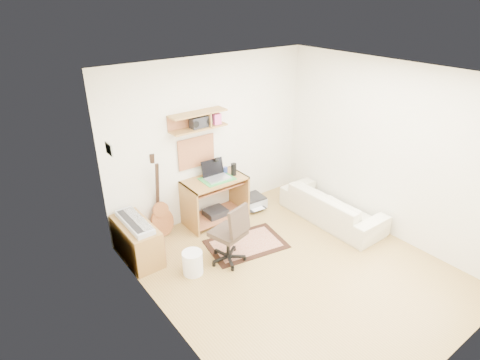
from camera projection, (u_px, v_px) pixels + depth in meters
floor at (295, 270)px, 5.42m from camera, size 3.60×4.00×0.01m
ceiling at (310, 77)px, 4.28m from camera, size 3.60×4.00×0.01m
back_wall at (211, 140)px, 6.29m from camera, size 3.60×0.01×2.60m
left_wall at (170, 234)px, 3.87m from camera, size 0.01×4.00×2.60m
right_wall at (389, 151)px, 5.83m from camera, size 0.01×4.00×2.60m
wall_shelf at (198, 121)px, 5.86m from camera, size 0.90×0.25×0.26m
cork_board at (196, 152)px, 6.17m from camera, size 0.64×0.03×0.49m
wall_photo at (109, 149)px, 4.78m from camera, size 0.02×0.20×0.15m
desk at (215, 200)px, 6.42m from camera, size 1.00×0.55×0.75m
laptop at (217, 171)px, 6.19m from camera, size 0.39×0.39×0.29m
speaker at (234, 169)px, 6.36m from camera, size 0.09×0.09×0.20m
desk_lamp at (217, 165)px, 6.37m from camera, size 0.10×0.10×0.30m
pencil_cup at (226, 170)px, 6.46m from camera, size 0.07×0.07×0.10m
boombox at (200, 122)px, 5.88m from camera, size 0.32×0.15×0.16m
rug at (246, 244)px, 5.95m from camera, size 1.24×0.94×0.02m
task_chair at (228, 233)px, 5.41m from camera, size 0.57×0.57×0.92m
cabinet at (137, 241)px, 5.55m from camera, size 0.40×0.90×0.55m
music_keyboard at (135, 222)px, 5.42m from camera, size 0.25×0.80×0.07m
guitar at (160, 197)px, 5.90m from camera, size 0.37×0.24×1.32m
waste_basket at (193, 263)px, 5.29m from camera, size 0.31×0.31×0.33m
printer at (251, 202)px, 6.95m from camera, size 0.51×0.41×0.18m
sofa at (332, 201)px, 6.44m from camera, size 0.52×1.77×0.69m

